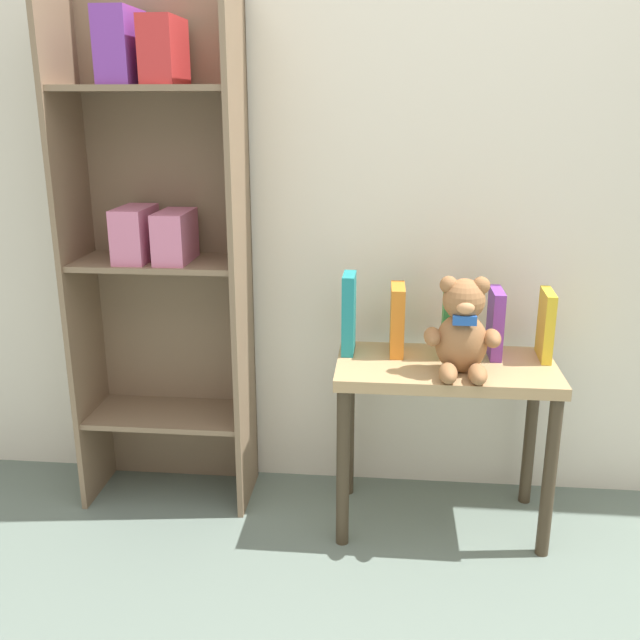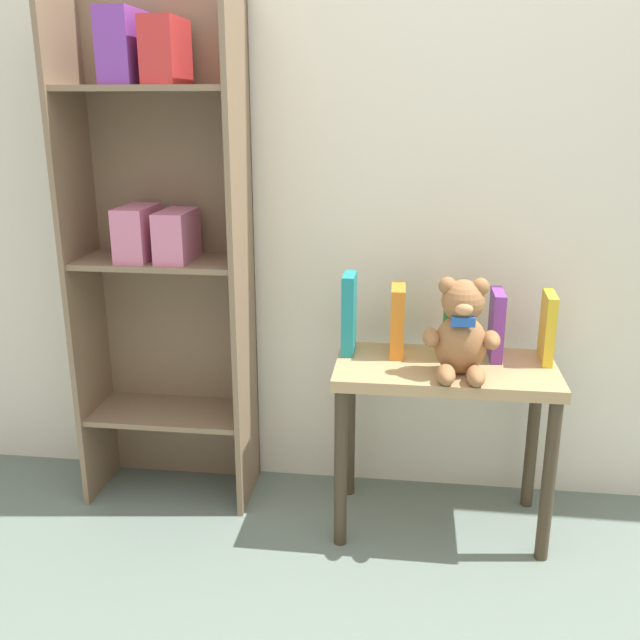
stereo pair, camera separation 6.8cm
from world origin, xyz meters
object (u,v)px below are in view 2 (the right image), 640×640
display_table (444,393)px  book_standing_orange (397,320)px  teddy_bear (461,332)px  book_standing_purple (496,325)px  book_standing_teal (349,314)px  bookshelf_side (162,228)px  book_standing_yellow (548,327)px  book_standing_green (447,321)px

display_table → book_standing_orange: bearing=151.1°
teddy_bear → book_standing_purple: size_ratio=1.36×
display_table → book_standing_teal: size_ratio=2.62×
bookshelf_side → display_table: (0.92, -0.13, -0.47)m
display_table → book_standing_yellow: (0.31, 0.08, 0.20)m
display_table → book_standing_purple: size_ratio=3.14×
book_standing_teal → book_standing_yellow: book_standing_teal is taller
bookshelf_side → book_standing_orange: (0.77, -0.05, -0.27)m
book_standing_green → book_standing_purple: book_standing_green is taller
display_table → book_standing_purple: 0.27m
display_table → teddy_bear: (0.03, -0.08, 0.23)m
bookshelf_side → teddy_bear: bookshelf_side is taller
bookshelf_side → book_standing_yellow: bearing=-2.4°
display_table → book_standing_orange: size_ratio=3.05×
book_standing_teal → book_standing_orange: book_standing_teal is taller
display_table → teddy_bear: 0.24m
book_standing_teal → book_standing_purple: size_ratio=1.20×
teddy_bear → book_standing_teal: size_ratio=1.14×
display_table → book_standing_teal: bearing=165.9°
book_standing_orange → book_standing_purple: (0.31, 0.00, -0.00)m
book_standing_teal → book_standing_green: book_standing_teal is taller
book_standing_teal → book_standing_orange: 0.15m
bookshelf_side → book_standing_orange: bearing=-3.5°
teddy_bear → book_standing_green: size_ratio=1.28×
book_standing_purple → book_standing_green: bearing=-178.1°
book_standing_orange → book_standing_green: book_standing_green is taller
book_standing_green → book_standing_orange: bearing=-177.5°
book_standing_teal → book_standing_green: size_ratio=1.13×
bookshelf_side → book_standing_teal: (0.62, -0.06, -0.25)m
book_standing_orange → book_standing_yellow: book_standing_orange is taller
teddy_bear → book_standing_teal: (-0.34, 0.15, -0.00)m
book_standing_teal → book_standing_yellow: 0.61m
book_standing_green → book_standing_purple: bearing=4.3°
bookshelf_side → book_standing_orange: bookshelf_side is taller
book_standing_orange → book_standing_green: (0.15, -0.00, 0.00)m
book_standing_green → book_standing_yellow: bearing=1.9°
book_standing_purple → book_standing_teal: bearing=-178.2°
teddy_bear → book_standing_orange: 0.25m
teddy_bear → book_standing_teal: bearing=155.7°
display_table → teddy_bear: bearing=-65.8°
teddy_bear → book_standing_orange: (-0.19, 0.16, -0.02)m
bookshelf_side → display_table: bearing=-8.1°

